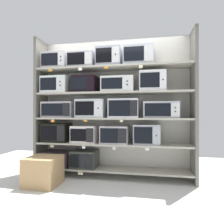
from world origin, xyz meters
TOP-DOWN VIEW (x-y plane):
  - ground at (0.00, -1.00)m, footprint 6.68×6.00m
  - back_panel at (0.00, 0.24)m, footprint 2.88×0.04m
  - upright_left at (-1.37, 0.00)m, footprint 0.05×0.43m
  - upright_right at (1.37, 0.00)m, footprint 0.05×0.43m
  - shelf_0 at (0.00, 0.00)m, footprint 2.68×0.43m
  - microwave_0 at (-1.02, -0.00)m, footprint 0.52×0.38m
  - microwave_1 at (-0.50, -0.00)m, footprint 0.45×0.42m
  - price_tag_0 at (-1.03, -0.22)m, footprint 0.07×0.00m
  - price_tag_1 at (-0.51, -0.22)m, footprint 0.09×0.00m
  - shelf_1 at (0.00, 0.00)m, footprint 2.68×0.43m
  - microwave_2 at (-1.05, -0.00)m, footprint 0.47×0.37m
  - microwave_3 at (-0.50, -0.00)m, footprint 0.44×0.40m
  - microwave_4 at (0.05, -0.00)m, footprint 0.48×0.40m
  - microwave_5 at (0.61, -0.00)m, footprint 0.44×0.38m
  - price_tag_2 at (-1.03, -0.22)m, footprint 0.07×0.00m
  - price_tag_3 at (-0.45, -0.22)m, footprint 0.06×0.00m
  - price_tag_4 at (0.08, -0.22)m, footprint 0.05×0.00m
  - price_tag_5 at (0.61, -0.22)m, footprint 0.06×0.00m
  - shelf_2 at (0.00, 0.00)m, footprint 2.68×0.43m
  - microwave_6 at (-1.00, -0.00)m, footprint 0.57×0.36m
  - microwave_7 at (-0.37, -0.00)m, footprint 0.51×0.41m
  - microwave_8 at (0.22, -0.00)m, footprint 0.51×0.44m
  - microwave_9 at (0.84, -0.00)m, footprint 0.58×0.36m
  - price_tag_6 at (-1.02, -0.22)m, footprint 0.06×0.00m
  - price_tag_7 at (-0.42, -0.22)m, footprint 0.06×0.00m
  - price_tag_8 at (0.20, -0.22)m, footprint 0.05×0.00m
  - shelf_3 at (0.00, 0.00)m, footprint 2.68×0.43m
  - microwave_10 at (-1.04, -0.00)m, footprint 0.48×0.43m
  - microwave_11 at (-0.48, -0.00)m, footprint 0.43×0.42m
  - microwave_12 at (0.11, -0.00)m, footprint 0.55×0.41m
  - microwave_13 at (0.70, -0.00)m, footprint 0.43×0.40m
  - shelf_4 at (0.00, 0.00)m, footprint 2.68×0.43m
  - microwave_14 at (-1.05, -0.00)m, footprint 0.46×0.36m
  - microwave_15 at (-0.54, -0.00)m, footprint 0.47×0.41m
  - microwave_16 at (-0.05, -0.00)m, footprint 0.43×0.38m
  - microwave_17 at (0.47, -0.00)m, footprint 0.51×0.35m
  - price_tag_9 at (-1.07, -0.22)m, footprint 0.07×0.00m
  - price_tag_10 at (-0.51, -0.22)m, footprint 0.06×0.00m
  - price_tag_11 at (-0.06, -0.22)m, footprint 0.07×0.00m
  - price_tag_12 at (0.51, -0.22)m, footprint 0.06×0.00m
  - shipping_carton at (-1.00, -0.57)m, footprint 0.49×0.49m

SIDE VIEW (x-z plane):
  - ground at x=0.00m, z-range -0.02..0.00m
  - price_tag_1 at x=-0.51m, z-range 0.08..0.13m
  - price_tag_0 at x=-1.03m, z-range 0.08..0.13m
  - shelf_0 at x=0.00m, z-range 0.13..0.16m
  - shipping_carton at x=-1.00m, z-range 0.00..0.44m
  - microwave_0 at x=-1.02m, z-range 0.16..0.42m
  - microwave_1 at x=-0.50m, z-range 0.16..0.46m
  - price_tag_3 at x=-0.45m, z-range 0.53..0.57m
  - price_tag_4 at x=0.08m, z-range 0.53..0.57m
  - price_tag_2 at x=-1.03m, z-range 0.53..0.57m
  - price_tag_5 at x=0.61m, z-range 0.53..0.57m
  - shelf_1 at x=0.00m, z-range 0.58..0.61m
  - microwave_3 at x=-0.50m, z-range 0.61..0.91m
  - microwave_4 at x=0.05m, z-range 0.61..0.91m
  - microwave_5 at x=0.61m, z-range 0.61..0.94m
  - microwave_2 at x=-1.05m, z-range 0.61..0.95m
  - price_tag_6 at x=-1.02m, z-range 0.98..1.02m
  - price_tag_8 at x=0.20m, z-range 0.99..1.02m
  - price_tag_7 at x=-0.42m, z-range 0.99..1.02m
  - shelf_2 at x=0.00m, z-range 1.02..1.05m
  - microwave_9 at x=0.84m, z-range 1.05..1.33m
  - microwave_6 at x=-1.00m, z-range 1.05..1.34m
  - microwave_8 at x=0.22m, z-range 1.05..1.38m
  - microwave_7 at x=-0.37m, z-range 1.05..1.38m
  - back_panel at x=0.00m, z-range 0.00..2.52m
  - upright_left at x=-1.37m, z-range 0.00..2.52m
  - upright_right at x=1.37m, z-range 0.00..2.52m
  - shelf_3 at x=0.00m, z-range 1.47..1.50m
  - microwave_12 at x=0.11m, z-range 1.50..1.76m
  - microwave_11 at x=-0.48m, z-range 1.50..1.79m
  - microwave_10 at x=-1.04m, z-range 1.50..1.80m
  - microwave_13 at x=0.70m, z-range 1.50..1.84m
  - price_tag_12 at x=0.51m, z-range 1.86..1.91m
  - price_tag_10 at x=-0.51m, z-range 1.86..1.91m
  - price_tag_9 at x=-1.07m, z-range 1.87..1.91m
  - price_tag_11 at x=-0.06m, z-range 1.88..1.91m
  - shelf_4 at x=0.00m, z-range 1.92..1.95m
  - microwave_15 at x=-0.54m, z-range 1.95..2.21m
  - microwave_14 at x=-1.05m, z-range 1.95..2.25m
  - microwave_16 at x=-0.05m, z-range 1.95..2.28m
  - microwave_17 at x=0.47m, z-range 1.95..2.28m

